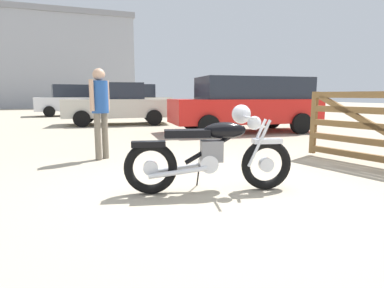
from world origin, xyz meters
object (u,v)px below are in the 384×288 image
Objects in this scene: dark_sedan_left at (248,103)px; blue_hatchback_right at (72,100)px; bystander at (100,104)px; vintage_motorcycle at (214,152)px; silver_sedan_mid at (119,104)px; white_estate_far at (238,101)px; pale_sedan_back at (133,100)px.

blue_hatchback_right is at bearing -58.54° from dark_sedan_left.
vintage_motorcycle is at bearing -16.26° from bystander.
blue_hatchback_right is at bearing 141.65° from bystander.
silver_sedan_mid is at bearing 102.69° from vintage_motorcycle.
white_estate_far and pale_sedan_back have the same top height.
dark_sedan_left is at bearing 138.26° from silver_sedan_mid.
blue_hatchback_right reaches higher than silver_sedan_mid.
bystander is 13.70m from blue_hatchback_right.
vintage_motorcycle is 9.58m from silver_sedan_mid.
pale_sedan_back reaches higher than bystander.
blue_hatchback_right is (-5.69, 10.65, -0.02)m from dark_sedan_left.
bystander is 10.21m from white_estate_far.
silver_sedan_mid is at bearing -114.64° from pale_sedan_back.
blue_hatchback_right is at bearing -41.19° from white_estate_far.
pale_sedan_back is at bearing -46.43° from white_estate_far.
vintage_motorcycle is 6.49m from dark_sedan_left.
bystander is at bearing 86.19° from blue_hatchback_right.
dark_sedan_left is at bearing 110.05° from blue_hatchback_right.
bystander is at bearing 45.38° from white_estate_far.
white_estate_far is (5.49, 10.15, 0.43)m from vintage_motorcycle.
white_estate_far is 0.97× the size of pale_sedan_back.
dark_sedan_left is (4.67, 3.02, -0.08)m from bystander.
silver_sedan_mid is (2.03, -6.55, -0.08)m from blue_hatchback_right.
white_estate_far is at bearing -110.27° from dark_sedan_left.
vintage_motorcycle is 16.29m from blue_hatchback_right.
silver_sedan_mid is at bearing 2.29° from white_estate_far.
silver_sedan_mid is at bearing -44.91° from dark_sedan_left.
bystander reaches higher than vintage_motorcycle.
blue_hatchback_right is (-7.73, 5.97, 0.00)m from white_estate_far.
dark_sedan_left is at bearing 62.89° from white_estate_far.
white_estate_far is 9.77m from blue_hatchback_right.
silver_sedan_mid is at bearing 99.18° from blue_hatchback_right.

